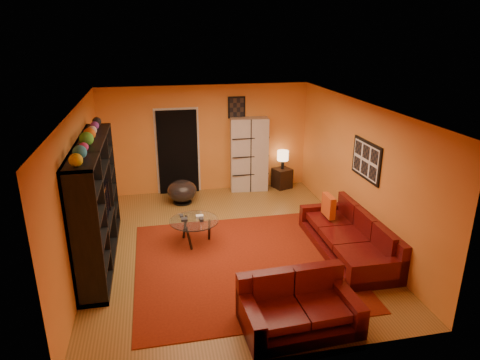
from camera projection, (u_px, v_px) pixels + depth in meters
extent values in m
plane|color=brown|center=(229.00, 245.00, 8.03)|extent=(6.00, 6.00, 0.00)
plane|color=white|center=(227.00, 107.00, 7.15)|extent=(6.00, 6.00, 0.00)
plane|color=orange|center=(206.00, 139.00, 10.36)|extent=(6.00, 0.00, 6.00)
plane|color=orange|center=(275.00, 267.00, 4.82)|extent=(6.00, 0.00, 6.00)
plane|color=orange|center=(80.00, 190.00, 7.11)|extent=(0.00, 6.00, 6.00)
plane|color=orange|center=(358.00, 171.00, 8.07)|extent=(0.00, 6.00, 6.00)
cube|color=#61180B|center=(242.00, 263.00, 7.40)|extent=(3.60, 3.60, 0.01)
cube|color=black|center=(178.00, 152.00, 10.28)|extent=(0.95, 0.10, 2.04)
cube|color=black|center=(366.00, 160.00, 7.69)|extent=(0.03, 1.00, 0.70)
cube|color=black|center=(237.00, 107.00, 10.23)|extent=(0.42, 0.03, 0.52)
cube|color=black|center=(96.00, 203.00, 7.24)|extent=(0.45, 3.00, 2.10)
imported|color=black|center=(100.00, 205.00, 7.26)|extent=(1.00, 0.13, 0.58)
cube|color=#45090A|center=(347.00, 244.00, 7.72)|extent=(1.03, 2.46, 0.32)
cube|color=#45090A|center=(370.00, 229.00, 7.70)|extent=(0.21, 2.45, 0.85)
cube|color=#45090A|center=(379.00, 270.00, 6.62)|extent=(1.00, 0.19, 0.62)
cube|color=#45090A|center=(324.00, 212.00, 8.72)|extent=(1.00, 0.19, 0.62)
cube|color=#45090A|center=(364.00, 247.00, 6.97)|extent=(0.79, 0.68, 0.12)
cube|color=#45090A|center=(346.00, 229.00, 7.61)|extent=(0.79, 0.68, 0.12)
cube|color=#45090A|center=(331.00, 213.00, 8.25)|extent=(0.79, 0.68, 0.12)
cube|color=#45090A|center=(299.00, 317.00, 5.76)|extent=(1.58, 0.99, 0.32)
cube|color=#45090A|center=(290.00, 285.00, 6.02)|extent=(1.55, 0.25, 0.85)
cube|color=#45090A|center=(346.00, 300.00, 5.87)|extent=(0.22, 0.93, 0.62)
cube|color=#45090A|center=(251.00, 316.00, 5.56)|extent=(0.22, 0.93, 0.62)
cube|color=#45090A|center=(322.00, 296.00, 5.69)|extent=(0.60, 0.73, 0.12)
cube|color=#45090A|center=(280.00, 303.00, 5.56)|extent=(0.60, 0.73, 0.12)
cube|color=#D34C17|center=(329.00, 206.00, 8.18)|extent=(0.12, 0.42, 0.42)
cylinder|color=silver|center=(194.00, 221.00, 7.96)|extent=(0.92, 0.92, 0.02)
cylinder|color=black|center=(209.00, 230.00, 8.10)|extent=(0.05, 0.05, 0.44)
cylinder|color=black|center=(185.00, 227.00, 8.22)|extent=(0.05, 0.05, 0.44)
cylinder|color=black|center=(189.00, 238.00, 7.77)|extent=(0.05, 0.05, 0.44)
cube|color=beige|center=(249.00, 155.00, 10.50)|extent=(0.95, 0.49, 1.82)
cylinder|color=black|center=(183.00, 202.00, 9.95)|extent=(0.44, 0.44, 0.03)
cylinder|color=black|center=(182.00, 199.00, 9.92)|extent=(0.06, 0.06, 0.15)
ellipsoid|color=#3C3536|center=(182.00, 191.00, 9.85)|extent=(0.67, 0.67, 0.50)
cube|color=black|center=(282.00, 178.00, 10.84)|extent=(0.51, 0.51, 0.50)
cylinder|color=black|center=(283.00, 165.00, 10.72)|extent=(0.08, 0.08, 0.23)
cylinder|color=#F9C489|center=(283.00, 156.00, 10.64)|extent=(0.28, 0.28, 0.24)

